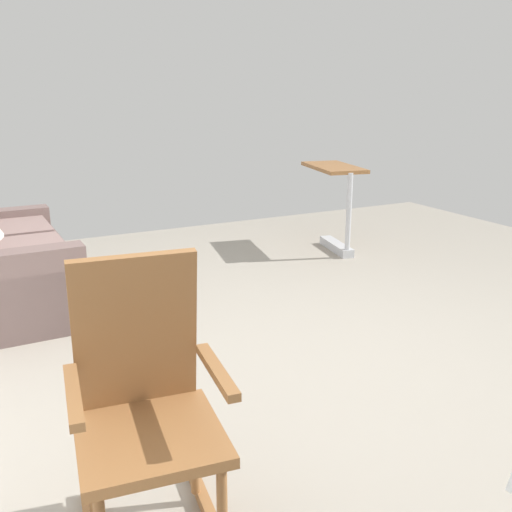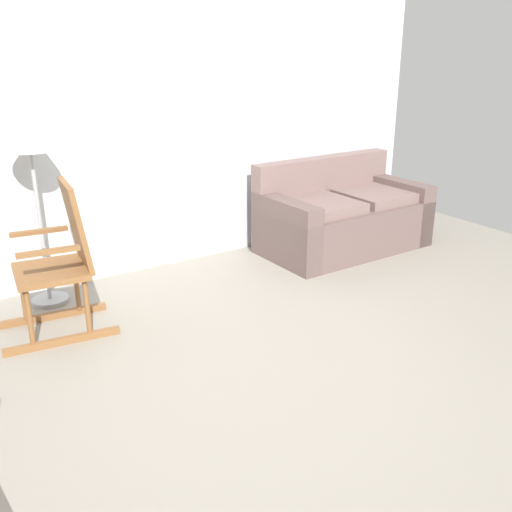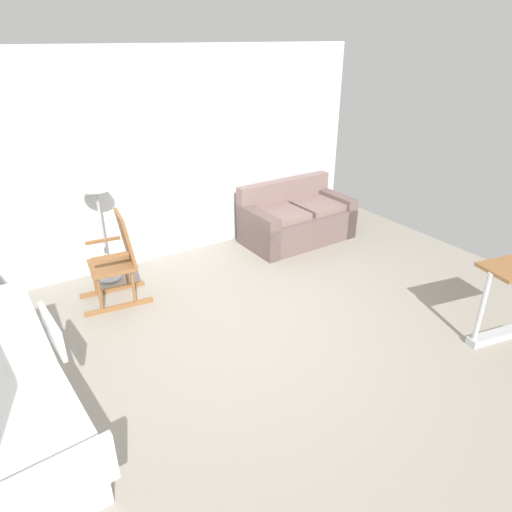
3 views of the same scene
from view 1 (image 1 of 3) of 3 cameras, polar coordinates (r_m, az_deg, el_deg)
ground_plane at (r=3.69m, az=9.91°, el=-9.37°), size 7.32×7.32×0.00m
couch at (r=4.67m, az=-23.73°, el=-0.98°), size 1.62×0.88×0.85m
rocking_chair at (r=2.10m, az=-10.85°, el=-14.97°), size 0.81×0.56×1.05m
overbed_table at (r=5.83m, az=7.90°, el=5.77°), size 0.87×0.55×0.84m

